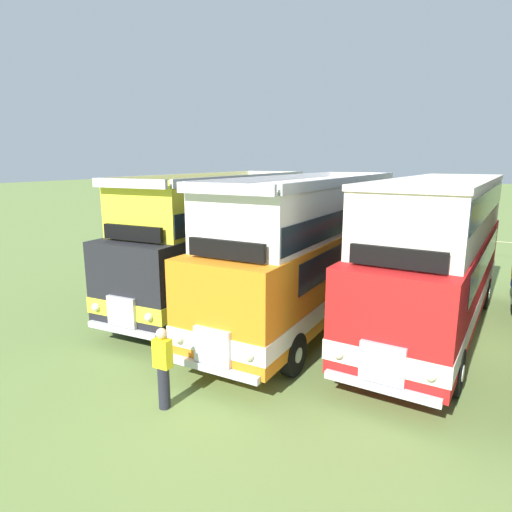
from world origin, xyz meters
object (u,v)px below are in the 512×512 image
Objects in this scene: bus_third_in_row at (437,250)px; marshal_person at (163,368)px; bus_first_in_row at (223,234)px; bus_second_in_row at (313,245)px.

bus_third_in_row is 8.40m from marshal_person.
bus_second_in_row is (3.61, -0.40, 0.00)m from bus_first_in_row.
marshal_person is (-0.63, -6.58, -1.47)m from bus_second_in_row.
marshal_person is (-4.24, -7.07, -1.58)m from bus_third_in_row.
bus_third_in_row is at bearing 7.82° from bus_second_in_row.
bus_first_in_row is 1.02× the size of bus_third_in_row.
bus_third_in_row is 6.05× the size of marshal_person.
bus_third_in_row reaches higher than marshal_person.
bus_first_in_row is at bearing -179.27° from bus_third_in_row.
bus_third_in_row is at bearing 59.04° from marshal_person.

